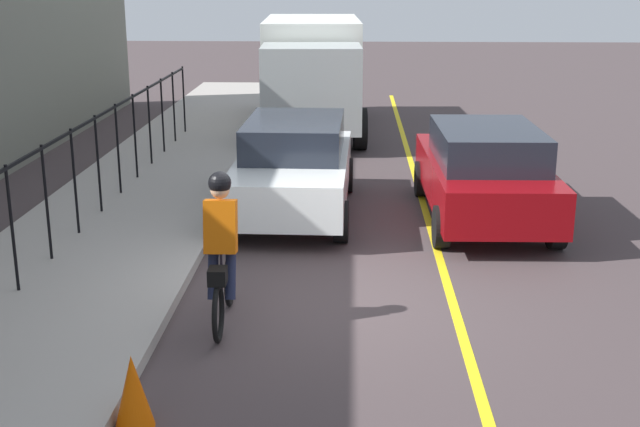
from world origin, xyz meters
name	(u,v)px	position (x,y,z in m)	size (l,w,h in m)	color
ground_plane	(324,300)	(0.00, 0.00, 0.00)	(80.00, 80.00, 0.00)	#423738
lane_line_centre	(452,302)	(0.00, -1.60, 0.00)	(36.00, 0.12, 0.01)	yellow
sidewalk	(56,291)	(0.00, 3.40, 0.07)	(40.00, 3.20, 0.15)	#A19A93
iron_fence	(44,181)	(1.00, 3.80, 1.26)	(19.01, 0.04, 1.60)	black
cyclist_lead	(222,251)	(-0.80, 1.14, 0.91)	(1.71, 0.37, 1.83)	black
patrol_sedan	(484,172)	(3.61, -2.48, 0.82)	(4.44, 1.99, 1.58)	maroon
parked_sedan_rear	(294,165)	(3.93, 0.64, 0.82)	(4.44, 1.99, 1.58)	white
box_truck_background	(312,70)	(11.70, 0.72, 1.55)	(6.80, 2.77, 2.78)	silver
traffic_cone_near	(133,391)	(-3.08, 1.61, 0.35)	(0.36, 0.36, 0.70)	#E65603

